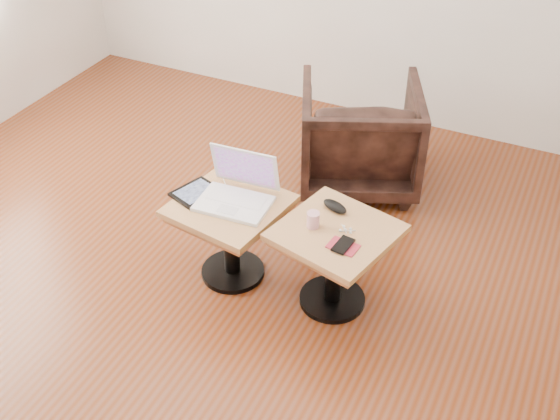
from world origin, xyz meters
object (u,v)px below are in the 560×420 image
at_px(side_table_right, 335,249).
at_px(laptop, 237,192).
at_px(striped_cup, 313,220).
at_px(armchair, 359,136).
at_px(side_table_left, 230,222).

relative_size(side_table_right, laptop, 1.67).
height_order(striped_cup, armchair, armchair).
bearing_deg(armchair, striped_cup, 75.10).
bearing_deg(armchair, side_table_left, 52.21).
relative_size(side_table_left, side_table_right, 0.94).
bearing_deg(side_table_right, armchair, 118.17).
relative_size(side_table_left, striped_cup, 7.33).
relative_size(side_table_left, armchair, 0.81).
relative_size(striped_cup, armchair, 0.11).
bearing_deg(armchair, laptop, 52.87).
height_order(side_table_left, striped_cup, striped_cup).
bearing_deg(side_table_left, armchair, 84.14).
distance_m(side_table_right, armchair, 1.13).
bearing_deg(laptop, side_table_left, -122.38).
height_order(side_table_right, armchair, armchair).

